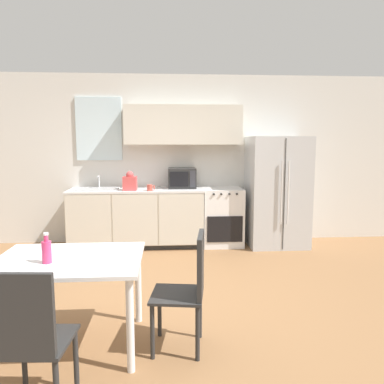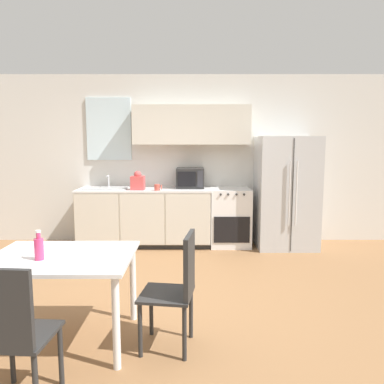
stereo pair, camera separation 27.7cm
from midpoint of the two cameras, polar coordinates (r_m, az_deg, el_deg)
name	(u,v)px [view 1 (the left image)]	position (r m, az deg, el deg)	size (l,w,h in m)	color
ground_plane	(164,300)	(4.06, -6.37, -16.05)	(12.00, 12.00, 0.00)	olive
wall_back	(166,154)	(6.12, -5.30, 5.80)	(12.00, 0.38, 2.70)	silver
kitchen_counter	(137,217)	(5.95, -9.73, -3.86)	(2.08, 0.64, 0.90)	#333333
oven_range	(222,217)	(5.97, 3.27, -3.76)	(0.62, 0.62, 0.91)	white
refrigerator	(277,191)	(6.01, 11.52, 0.08)	(0.90, 0.79, 1.71)	silver
kitchen_sink	(97,189)	(5.98, -15.51, 0.50)	(0.66, 0.40, 0.20)	#B7BABC
microwave	(182,178)	(5.94, -2.87, 2.13)	(0.44, 0.36, 0.32)	#282828
coffee_mug	(150,188)	(5.65, -7.77, 0.66)	(0.11, 0.08, 0.09)	#BF4C3F
grocery_bag_0	(130,182)	(5.75, -10.81, 1.49)	(0.21, 0.18, 0.29)	#D14C4C
dining_table	(69,270)	(3.19, -20.66, -11.09)	(1.13, 0.88, 0.73)	white
dining_chair_near	(29,334)	(2.52, -26.66, -18.87)	(0.43, 0.43, 0.93)	#282828
dining_chair_side	(190,283)	(3.00, -3.09, -13.74)	(0.45, 0.45, 0.93)	#282828
drink_bottle	(47,251)	(3.08, -23.73, -8.25)	(0.07, 0.07, 0.23)	#DB386B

